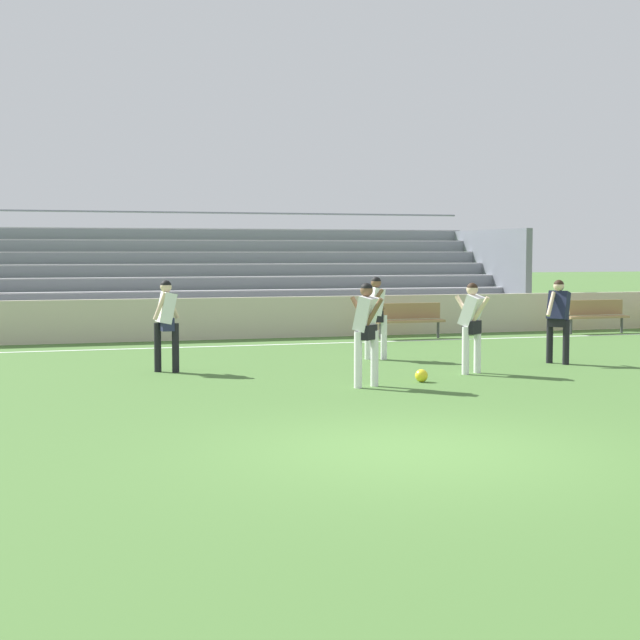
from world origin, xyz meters
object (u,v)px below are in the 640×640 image
Objects in this scene: player_white_challenging at (376,310)px; bench_near_bin at (595,313)px; player_white_wide_left at (366,325)px; soccer_ball at (421,376)px; bench_far_right at (409,317)px; bleacher_stand at (193,275)px; player_white_trailing_run at (472,320)px; player_white_overlapping at (166,317)px; player_dark_dropping_back at (558,314)px.

bench_near_bin is at bearing 28.16° from player_white_challenging.
player_white_wide_left reaches higher than soccer_ball.
bench_near_bin and bench_far_right have the same top height.
bleacher_stand is 11.49× the size of player_white_trailing_run.
bench_near_bin is at bearing 44.63° from player_white_trailing_run.
bench_near_bin is (10.11, -5.00, -0.97)m from bleacher_stand.
bench_near_bin is 8.18× the size of soccer_ball.
player_white_overlapping reaches higher than bench_near_bin.
bench_near_bin is 1.06× the size of player_white_overlapping.
player_dark_dropping_back is (3.17, -1.75, -0.03)m from player_white_challenging.
player_white_overlapping reaches higher than player_dark_dropping_back.
player_white_trailing_run is at bearing -135.37° from bench_near_bin.
player_white_challenging reaches higher than player_white_trailing_run.
player_white_wide_left reaches higher than player_white_challenging.
player_white_overlapping is 1.00× the size of player_white_challenging.
bleacher_stand reaches higher than player_white_trailing_run.
bleacher_stand is 6.93m from bench_far_right.
player_dark_dropping_back is (0.78, -5.93, 0.44)m from bench_far_right.
player_dark_dropping_back is at bearing -82.52° from bench_far_right.
soccer_ball is (-1.30, -0.78, -0.87)m from player_white_trailing_run.
bench_near_bin is 5.41m from bench_far_right.
player_white_trailing_run is 1.75m from soccer_ball.
bleacher_stand is at bearing 98.49° from soccer_ball.
soccer_ball is at bearing -154.88° from player_dark_dropping_back.
bleacher_stand is at bearing 133.23° from bench_far_right.
player_white_challenging is at bearing 11.05° from player_white_overlapping.
bench_near_bin is at bearing 40.33° from player_white_wide_left.
bench_near_bin is 1.06× the size of player_white_challenging.
bleacher_stand reaches higher than player_white_challenging.
player_white_trailing_run is at bearing -71.78° from player_white_challenging.
bench_near_bin is 8.86m from player_white_challenging.
player_white_trailing_run reaches higher than bench_near_bin.
bench_near_bin is 1.05× the size of player_white_wide_left.
player_dark_dropping_back is at bearing -63.37° from bleacher_stand.
player_dark_dropping_back is at bearing -6.75° from player_white_overlapping.
bleacher_stand is 11.22× the size of player_white_overlapping.
player_dark_dropping_back reaches higher than soccer_ball.
player_white_overlapping is 4.47m from player_white_challenging.
player_white_overlapping is at bearing -143.44° from bench_far_right.
player_white_challenging is at bearing 82.99° from soccer_ball.
player_white_wide_left is 1.46m from soccer_ball.
player_white_wide_left is (-9.32, -7.92, 0.48)m from bench_near_bin.
bleacher_stand is 9.48m from player_white_challenging.
bleacher_stand is 11.32m from bench_near_bin.
player_white_challenging is 7.72× the size of soccer_ball.
bleacher_stand is 12.83m from soccer_ball.
bleacher_stand is 10.55× the size of bench_near_bin.
player_white_challenging is at bearing -75.90° from bleacher_stand.
bench_far_right is 1.09× the size of player_dark_dropping_back.
player_white_challenging is at bearing -119.85° from bench_far_right.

